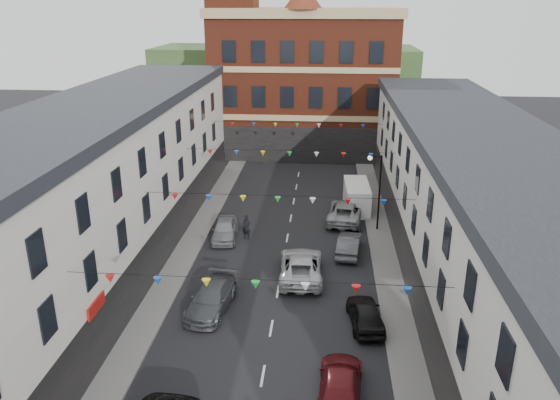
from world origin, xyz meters
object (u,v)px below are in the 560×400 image
(car_right_d, at_px, (366,314))
(pedestrian, at_px, (246,227))
(car_left_d, at_px, (211,298))
(car_right_c, at_px, (340,383))
(car_right_f, at_px, (346,211))
(car_left_e, at_px, (225,229))
(car_right_e, at_px, (349,244))
(street_lamp, at_px, (377,182))
(white_van, at_px, (357,197))
(moving_car, at_px, (301,266))

(car_right_d, distance_m, pedestrian, 13.53)
(car_left_d, height_order, car_right_c, car_left_d)
(car_right_c, distance_m, car_right_f, 20.93)
(car_left_e, relative_size, car_right_f, 0.76)
(car_right_e, bearing_deg, car_right_f, -82.02)
(car_left_e, relative_size, pedestrian, 2.30)
(car_left_e, height_order, car_right_c, car_left_e)
(street_lamp, height_order, white_van, street_lamp)
(white_van, distance_m, pedestrian, 10.93)
(pedestrian, bearing_deg, car_left_e, -161.01)
(white_van, bearing_deg, car_left_d, -120.00)
(pedestrian, bearing_deg, moving_car, -33.97)
(car_left_d, xyz_separation_m, car_right_d, (8.67, -0.91, -0.02))
(car_left_d, relative_size, car_left_e, 1.16)
(moving_car, height_order, white_van, white_van)
(car_right_c, bearing_deg, car_right_d, -100.81)
(car_left_d, xyz_separation_m, car_right_f, (8.01, 14.20, 0.06))
(car_right_c, relative_size, car_right_f, 0.83)
(moving_car, bearing_deg, car_left_d, 39.22)
(street_lamp, bearing_deg, pedestrian, -165.85)
(car_left_e, bearing_deg, moving_car, -48.09)
(car_right_e, bearing_deg, car_left_d, 52.26)
(car_left_e, bearing_deg, white_van, 30.03)
(car_right_d, relative_size, car_right_f, 0.73)
(car_left_d, height_order, car_right_e, car_left_d)
(car_right_c, height_order, pedestrian, pedestrian)
(moving_car, relative_size, pedestrian, 3.03)
(car_right_e, bearing_deg, moving_car, 57.05)
(car_right_e, bearing_deg, car_right_d, 101.06)
(car_left_d, height_order, white_van, white_van)
(car_left_d, height_order, car_right_d, car_left_d)
(moving_car, bearing_deg, car_right_e, -132.40)
(car_right_c, xyz_separation_m, car_right_f, (0.81, 20.92, 0.10))
(car_right_d, relative_size, pedestrian, 2.20)
(street_lamp, distance_m, pedestrian, 10.28)
(car_right_f, relative_size, pedestrian, 3.01)
(car_right_e, relative_size, white_van, 0.84)
(car_left_d, xyz_separation_m, white_van, (9.01, 16.92, 0.39))
(car_right_f, height_order, pedestrian, pedestrian)
(car_right_c, height_order, car_right_e, car_right_e)
(street_lamp, bearing_deg, car_right_e, -115.80)
(car_right_c, relative_size, moving_car, 0.83)
(car_left_e, height_order, white_van, white_van)
(car_left_d, bearing_deg, pedestrian, 93.26)
(car_right_c, bearing_deg, street_lamp, -95.36)
(car_left_d, bearing_deg, car_left_e, 102.65)
(street_lamp, height_order, car_left_e, street_lamp)
(car_right_f, bearing_deg, car_right_d, 99.64)
(car_left_d, relative_size, car_right_c, 1.06)
(car_right_d, bearing_deg, car_right_f, -94.04)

